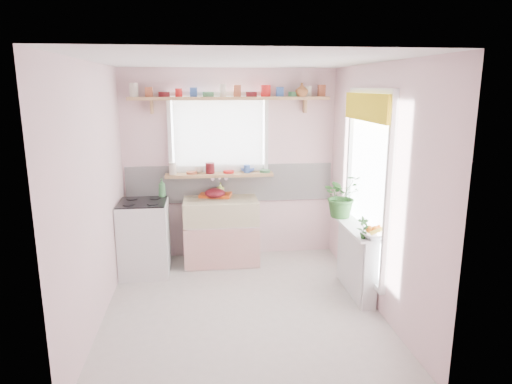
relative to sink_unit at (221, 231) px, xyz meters
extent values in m
plane|color=beige|center=(0.15, -1.29, -0.43)|extent=(3.20, 3.20, 0.00)
plane|color=white|center=(0.15, -1.29, 2.07)|extent=(3.20, 3.20, 0.00)
plane|color=beige|center=(0.15, 0.31, 0.82)|extent=(2.80, 0.00, 2.80)
plane|color=beige|center=(0.15, -2.89, 0.82)|extent=(2.80, 0.00, 2.80)
plane|color=beige|center=(-1.25, -1.29, 0.82)|extent=(0.00, 3.20, 3.20)
plane|color=beige|center=(1.55, -1.29, 0.82)|extent=(0.00, 3.20, 3.20)
cube|color=white|center=(0.15, 0.29, 0.57)|extent=(2.74, 0.03, 0.50)
cube|color=pink|center=(0.15, 0.29, 0.37)|extent=(2.74, 0.02, 0.12)
cube|color=white|center=(0.00, 0.30, 1.22)|extent=(1.20, 0.01, 1.00)
cube|color=white|center=(0.00, 0.24, 1.22)|extent=(1.15, 0.02, 0.95)
cube|color=white|center=(1.54, -1.09, 0.82)|extent=(0.01, 1.10, 1.90)
cube|color=yellow|center=(1.46, -1.09, 1.63)|extent=(0.03, 1.20, 0.28)
cube|color=white|center=(0.00, 0.01, -0.16)|extent=(0.85, 0.55, 0.55)
cube|color=#C44739|center=(0.00, -0.27, -0.16)|extent=(0.95, 0.02, 0.53)
cube|color=beige|center=(0.00, 0.01, 0.27)|extent=(0.95, 0.55, 0.30)
cylinder|color=silver|center=(0.00, 0.26, 0.67)|extent=(0.03, 0.22, 0.03)
cube|color=white|center=(-0.95, -0.24, 0.02)|extent=(0.58, 0.58, 0.90)
cube|color=black|center=(-0.95, -0.24, 0.47)|extent=(0.56, 0.56, 0.02)
cylinder|color=black|center=(-1.09, -0.38, 0.49)|extent=(0.14, 0.14, 0.01)
cylinder|color=black|center=(-0.81, -0.38, 0.49)|extent=(0.14, 0.14, 0.01)
cylinder|color=black|center=(-1.09, -0.10, 0.49)|extent=(0.14, 0.14, 0.01)
cylinder|color=black|center=(-0.81, -0.10, 0.49)|extent=(0.14, 0.14, 0.01)
cube|color=white|center=(1.45, -1.09, -0.06)|extent=(0.15, 0.90, 0.75)
cube|color=white|center=(1.42, -1.09, 0.33)|extent=(0.22, 0.95, 0.03)
cube|color=tan|center=(0.00, 0.19, 0.71)|extent=(1.40, 0.22, 0.04)
cube|color=tan|center=(0.15, 0.18, 1.69)|extent=(2.52, 0.24, 0.04)
cylinder|color=silver|center=(-1.03, 0.18, 1.77)|extent=(0.11, 0.11, 0.12)
cylinder|color=#A55133|center=(-0.85, 0.18, 1.77)|extent=(0.11, 0.11, 0.12)
cylinder|color=#590F14|center=(-0.67, 0.18, 1.74)|extent=(0.11, 0.11, 0.06)
cylinder|color=red|center=(-0.49, 0.18, 1.77)|extent=(0.11, 0.11, 0.12)
cylinder|color=#3359A5|center=(-0.30, 0.18, 1.77)|extent=(0.11, 0.11, 0.12)
cylinder|color=#3F7F4C|center=(-0.12, 0.18, 1.74)|extent=(0.11, 0.11, 0.06)
cylinder|color=silver|center=(0.06, 0.18, 1.77)|extent=(0.11, 0.11, 0.12)
cylinder|color=#A55133|center=(0.24, 0.18, 1.77)|extent=(0.11, 0.11, 0.12)
cylinder|color=#590F14|center=(0.42, 0.18, 1.74)|extent=(0.11, 0.11, 0.06)
cylinder|color=red|center=(0.60, 0.18, 1.77)|extent=(0.11, 0.11, 0.12)
cylinder|color=#3359A5|center=(0.79, 0.18, 1.77)|extent=(0.11, 0.11, 0.12)
cylinder|color=#3F7F4C|center=(0.97, 0.18, 1.74)|extent=(0.11, 0.11, 0.06)
cylinder|color=silver|center=(1.15, 0.18, 1.77)|extent=(0.11, 0.11, 0.12)
cylinder|color=#A55133|center=(1.33, 0.18, 1.77)|extent=(0.11, 0.11, 0.12)
cylinder|color=silver|center=(-0.62, 0.19, 0.79)|extent=(0.11, 0.11, 0.12)
cylinder|color=#A55133|center=(-0.37, 0.19, 0.79)|extent=(0.11, 0.11, 0.12)
cylinder|color=#590F14|center=(-0.12, 0.19, 0.76)|extent=(0.11, 0.11, 0.06)
cylinder|color=red|center=(0.12, 0.19, 0.79)|extent=(0.11, 0.11, 0.12)
cylinder|color=#3359A5|center=(0.37, 0.19, 0.79)|extent=(0.11, 0.11, 0.12)
cylinder|color=#3F7F4C|center=(0.62, 0.19, 0.76)|extent=(0.11, 0.11, 0.06)
cube|color=#D64D13|center=(-0.05, 0.21, 0.44)|extent=(0.46, 0.38, 0.04)
ellipsoid|color=maroon|center=(-0.06, 0.12, 0.48)|extent=(0.30, 0.30, 0.12)
imported|color=#2D6026|center=(1.38, -0.69, 0.60)|extent=(0.57, 0.53, 0.51)
imported|color=silver|center=(1.48, -1.49, 0.38)|extent=(0.31, 0.31, 0.07)
imported|color=#295B24|center=(1.36, -1.48, 0.46)|extent=(0.13, 0.09, 0.23)
imported|color=#C2D25D|center=(0.01, 0.21, 0.51)|extent=(0.10, 0.10, 0.18)
imported|color=beige|center=(-0.27, 0.25, 0.77)|extent=(0.12, 0.12, 0.09)
imported|color=#3758B4|center=(0.38, 0.25, 0.76)|extent=(0.23, 0.23, 0.06)
imported|color=#95592D|center=(1.06, 0.12, 1.79)|extent=(0.21, 0.21, 0.17)
imported|color=#43864B|center=(-0.73, -0.02, 0.60)|extent=(0.10, 0.10, 0.24)
sphere|color=orange|center=(1.48, -1.49, 0.43)|extent=(0.08, 0.08, 0.08)
sphere|color=orange|center=(1.54, -1.46, 0.43)|extent=(0.08, 0.08, 0.08)
sphere|color=orange|center=(1.43, -1.47, 0.43)|extent=(0.08, 0.08, 0.08)
cylinder|color=gold|center=(1.50, -1.54, 0.44)|extent=(0.18, 0.04, 0.10)
camera|label=1|loc=(-0.23, -5.68, 1.84)|focal=32.00mm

